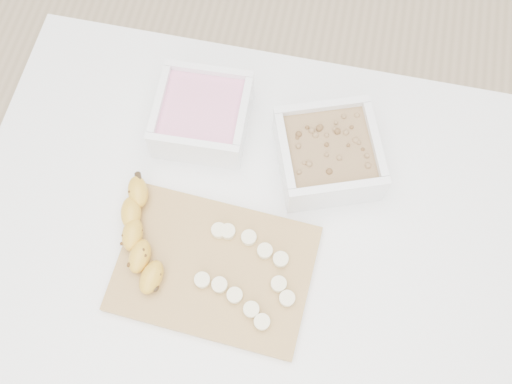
% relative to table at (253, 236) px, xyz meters
% --- Properties ---
extents(ground, '(3.50, 3.50, 0.00)m').
position_rel_table_xyz_m(ground, '(0.00, 0.00, -0.65)').
color(ground, '#C6AD89').
rests_on(ground, ground).
extents(table, '(1.00, 0.70, 0.75)m').
position_rel_table_xyz_m(table, '(0.00, 0.00, 0.00)').
color(table, white).
rests_on(table, ground).
extents(bowl_yogurt, '(0.17, 0.17, 0.08)m').
position_rel_table_xyz_m(bowl_yogurt, '(-0.13, 0.17, 0.14)').
color(bowl_yogurt, white).
rests_on(bowl_yogurt, table).
extents(bowl_granola, '(0.22, 0.22, 0.08)m').
position_rel_table_xyz_m(bowl_granola, '(0.11, 0.13, 0.14)').
color(bowl_granola, white).
rests_on(bowl_granola, table).
extents(cutting_board, '(0.33, 0.25, 0.01)m').
position_rel_table_xyz_m(cutting_board, '(-0.04, -0.10, 0.10)').
color(cutting_board, tan).
rests_on(cutting_board, table).
extents(banana, '(0.10, 0.21, 0.03)m').
position_rel_table_xyz_m(banana, '(-0.17, -0.08, 0.13)').
color(banana, gold).
rests_on(banana, cutting_board).
extents(banana_slices, '(0.17, 0.16, 0.02)m').
position_rel_table_xyz_m(banana_slices, '(0.01, -0.10, 0.12)').
color(banana_slices, '#FBF0BD').
rests_on(banana_slices, cutting_board).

